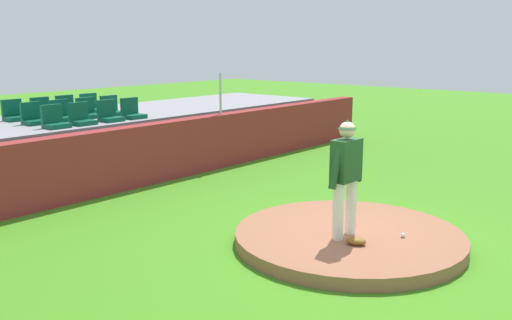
% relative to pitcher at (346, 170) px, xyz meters
% --- Properties ---
extents(ground_plane, '(60.00, 60.00, 0.00)m').
position_rel_pitcher_xyz_m(ground_plane, '(0.23, 0.04, -1.25)').
color(ground_plane, '#3F861C').
extents(pitchers_mound, '(3.62, 3.62, 0.20)m').
position_rel_pitcher_xyz_m(pitchers_mound, '(0.23, 0.04, -1.15)').
color(pitchers_mound, '#975D43').
rests_on(pitchers_mound, ground_plane).
extents(pitcher, '(0.83, 0.29, 1.82)m').
position_rel_pitcher_xyz_m(pitcher, '(0.00, 0.00, 0.00)').
color(pitcher, white).
rests_on(pitcher, pitchers_mound).
extents(baseball, '(0.07, 0.07, 0.07)m').
position_rel_pitcher_xyz_m(baseball, '(0.54, -0.73, -1.02)').
color(baseball, white).
rests_on(baseball, pitchers_mound).
extents(fielding_glove, '(0.30, 0.35, 0.11)m').
position_rel_pitcher_xyz_m(fielding_glove, '(-0.20, -0.34, -1.00)').
color(fielding_glove, brown).
rests_on(fielding_glove, pitchers_mound).
extents(brick_barrier, '(17.98, 0.40, 1.35)m').
position_rel_pitcher_xyz_m(brick_barrier, '(0.23, 5.58, -0.58)').
color(brick_barrier, maroon).
rests_on(brick_barrier, ground_plane).
extents(fence_post_right, '(0.06, 0.06, 1.04)m').
position_rel_pitcher_xyz_m(fence_post_right, '(3.06, 5.58, 0.62)').
color(fence_post_right, silver).
rests_on(fence_post_right, brick_barrier).
extents(bleacher_platform, '(16.21, 3.49, 1.32)m').
position_rel_pitcher_xyz_m(bleacher_platform, '(0.23, 8.10, -0.59)').
color(bleacher_platform, gray).
rests_on(bleacher_platform, ground_plane).
extents(stadium_chair_0, '(0.48, 0.44, 0.50)m').
position_rel_pitcher_xyz_m(stadium_chair_0, '(-0.80, 6.89, 0.22)').
color(stadium_chair_0, '#0A5238').
rests_on(stadium_chair_0, bleacher_platform).
extents(stadium_chair_1, '(0.48, 0.44, 0.50)m').
position_rel_pitcher_xyz_m(stadium_chair_1, '(-0.15, 6.88, 0.22)').
color(stadium_chair_1, '#0A5238').
rests_on(stadium_chair_1, bleacher_platform).
extents(stadium_chair_2, '(0.48, 0.44, 0.50)m').
position_rel_pitcher_xyz_m(stadium_chair_2, '(0.60, 6.87, 0.22)').
color(stadium_chair_2, '#0A5238').
rests_on(stadium_chair_2, bleacher_platform).
extents(stadium_chair_3, '(0.48, 0.44, 0.50)m').
position_rel_pitcher_xyz_m(stadium_chair_3, '(1.27, 6.88, 0.22)').
color(stadium_chair_3, '#0A5238').
rests_on(stadium_chair_3, bleacher_platform).
extents(stadium_chair_4, '(0.48, 0.44, 0.50)m').
position_rel_pitcher_xyz_m(stadium_chair_4, '(-0.82, 7.76, 0.22)').
color(stadium_chair_4, '#0A5238').
rests_on(stadium_chair_4, bleacher_platform).
extents(stadium_chair_5, '(0.48, 0.44, 0.50)m').
position_rel_pitcher_xyz_m(stadium_chair_5, '(-0.11, 7.78, 0.22)').
color(stadium_chair_5, '#0A5238').
rests_on(stadium_chair_5, bleacher_platform).
extents(stadium_chair_6, '(0.48, 0.44, 0.50)m').
position_rel_pitcher_xyz_m(stadium_chair_6, '(0.60, 7.77, 0.22)').
color(stadium_chair_6, '#0A5238').
rests_on(stadium_chair_6, bleacher_platform).
extents(stadium_chair_7, '(0.48, 0.44, 0.50)m').
position_rel_pitcher_xyz_m(stadium_chair_7, '(1.29, 7.77, 0.22)').
color(stadium_chair_7, '#0A5238').
rests_on(stadium_chair_7, bleacher_platform).
extents(stadium_chair_8, '(0.48, 0.44, 0.50)m').
position_rel_pitcher_xyz_m(stadium_chair_8, '(-0.81, 8.70, 0.22)').
color(stadium_chair_8, '#0A5238').
rests_on(stadium_chair_8, bleacher_platform).
extents(stadium_chair_9, '(0.48, 0.44, 0.50)m').
position_rel_pitcher_xyz_m(stadium_chair_9, '(-0.09, 8.69, 0.22)').
color(stadium_chair_9, '#0A5238').
rests_on(stadium_chair_9, bleacher_platform).
extents(stadium_chair_10, '(0.48, 0.44, 0.50)m').
position_rel_pitcher_xyz_m(stadium_chair_10, '(0.60, 8.70, 0.22)').
color(stadium_chair_10, '#0A5238').
rests_on(stadium_chair_10, bleacher_platform).
extents(stadium_chair_11, '(0.48, 0.44, 0.50)m').
position_rel_pitcher_xyz_m(stadium_chair_11, '(1.30, 8.69, 0.22)').
color(stadium_chair_11, '#0A5238').
rests_on(stadium_chair_11, bleacher_platform).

